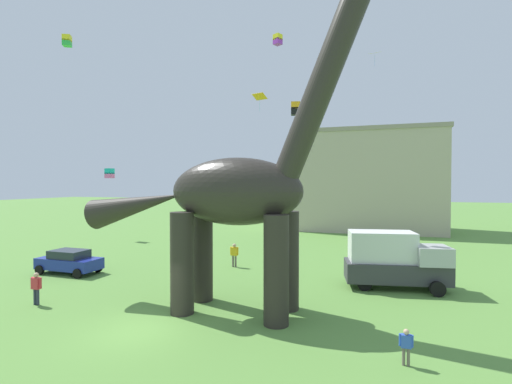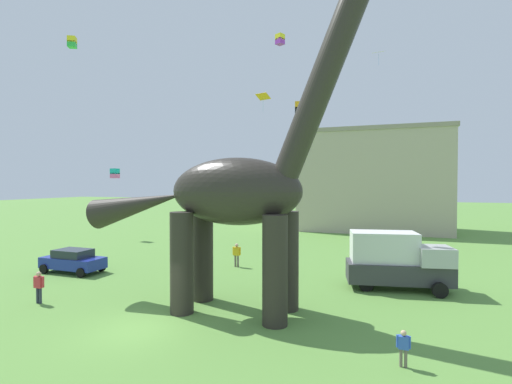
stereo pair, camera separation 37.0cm
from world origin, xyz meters
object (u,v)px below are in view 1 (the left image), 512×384
at_px(person_photographer, 406,343).
at_px(person_far_spectator, 36,285).
at_px(person_vendor_side, 234,253).
at_px(kite_apex, 110,173).
at_px(kite_near_high, 375,53).
at_px(kite_high_right, 67,41).
at_px(kite_far_right, 296,109).
at_px(dinosaur_sculpture, 234,191).
at_px(parked_box_truck, 394,259).
at_px(parked_sedan_left, 69,261).
at_px(kite_near_low, 278,40).
at_px(kite_high_left, 260,97).

relative_size(person_photographer, person_far_spectator, 0.76).
distance_m(person_vendor_side, kite_apex, 21.06).
relative_size(person_vendor_side, kite_near_high, 1.38).
distance_m(kite_high_right, kite_far_right, 20.98).
xyz_separation_m(dinosaur_sculpture, person_far_spectator, (-9.57, -2.18, -4.63)).
distance_m(parked_box_truck, person_photographer, 9.57).
bearing_deg(person_photographer, parked_sedan_left, 128.55).
xyz_separation_m(parked_sedan_left, kite_far_right, (11.59, 17.05, 12.59)).
relative_size(dinosaur_sculpture, parked_box_truck, 2.63).
distance_m(kite_apex, kite_near_high, 29.18).
xyz_separation_m(parked_sedan_left, kite_near_low, (12.73, 5.74, 15.13)).
bearing_deg(person_far_spectator, kite_near_low, 155.32).
distance_m(parked_sedan_left, kite_near_high, 28.47).
xyz_separation_m(person_vendor_side, kite_high_left, (-0.32, 7.01, 12.66)).
bearing_deg(parked_sedan_left, kite_far_right, 56.35).
bearing_deg(parked_sedan_left, dinosaur_sculpture, -14.05).
relative_size(person_photographer, kite_apex, 1.14).
xyz_separation_m(person_photographer, kite_far_right, (-8.73, 23.57, 12.66)).
height_order(parked_sedan_left, kite_far_right, kite_far_right).
bearing_deg(kite_apex, kite_near_low, -21.66).
xyz_separation_m(person_far_spectator, kite_near_high, (15.58, 19.22, 15.98)).
bearing_deg(kite_near_low, parked_sedan_left, -155.72).
height_order(dinosaur_sculpture, kite_near_low, kite_near_low).
height_order(person_photographer, person_vendor_side, person_vendor_side).
bearing_deg(person_vendor_side, dinosaur_sculpture, 81.98).
height_order(parked_sedan_left, person_photographer, parked_sedan_left).
height_order(person_vendor_side, kite_near_high, kite_near_high).
bearing_deg(kite_apex, parked_box_truck, -21.19).
distance_m(parked_sedan_left, person_vendor_side, 11.00).
bearing_deg(person_far_spectator, kite_far_right, 174.84).
bearing_deg(kite_apex, kite_high_left, -6.21).
xyz_separation_m(dinosaur_sculpture, parked_box_truck, (7.24, 6.41, -3.94)).
xyz_separation_m(kite_high_right, kite_far_right, (16.78, 11.80, -4.40)).
height_order(parked_box_truck, kite_high_right, kite_high_right).
height_order(kite_near_high, kite_near_low, kite_near_high).
bearing_deg(person_vendor_side, person_far_spectator, 30.60).
bearing_deg(parked_box_truck, kite_far_right, 111.58).
distance_m(kite_high_left, kite_near_low, 7.61).
bearing_deg(dinosaur_sculpture, parked_box_truck, 37.34).
height_order(kite_high_right, kite_near_high, kite_high_right).
height_order(kite_far_right, kite_high_left, kite_far_right).
relative_size(kite_high_left, kite_near_high, 1.31).
xyz_separation_m(dinosaur_sculpture, parked_sedan_left, (-13.07, 3.40, -4.78)).
bearing_deg(person_vendor_side, kite_near_low, 161.15).
bearing_deg(dinosaur_sculpture, kite_far_right, 89.98).
xyz_separation_m(parked_sedan_left, parked_box_truck, (20.31, 3.01, 0.84)).
xyz_separation_m(kite_high_left, kite_near_high, (9.70, 1.45, 3.27)).
distance_m(parked_sedan_left, kite_far_right, 24.16).
bearing_deg(kite_near_low, kite_apex, 158.34).
distance_m(person_photographer, kite_apex, 35.92).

